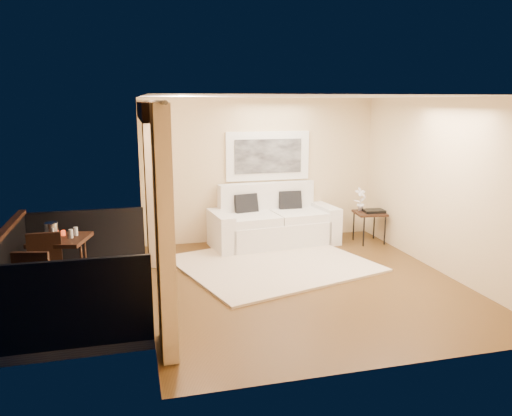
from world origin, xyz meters
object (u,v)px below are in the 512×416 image
object	(u,v)px
side_table	(370,215)
balcony_chair_near	(30,289)
orchid	(360,199)
ice_bucket	(51,230)
sofa	(272,223)
balcony_chair_far	(47,261)
bistro_table	(61,243)

from	to	relation	value
side_table	balcony_chair_near	distance (m)	6.09
orchid	ice_bucket	distance (m)	5.49
orchid	balcony_chair_near	size ratio (longest dim) A/B	0.46
sofa	balcony_chair_far	bearing A→B (deg)	-158.19
balcony_chair_far	ice_bucket	xyz separation A→B (m)	(0.05, 0.30, 0.35)
ice_bucket	sofa	bearing A→B (deg)	24.29
balcony_chair_far	ice_bucket	distance (m)	0.46
ice_bucket	side_table	bearing A→B (deg)	13.08
balcony_chair_near	ice_bucket	distance (m)	1.35
sofa	balcony_chair_far	xyz separation A→B (m)	(-3.67, -1.94, 0.17)
sofa	orchid	distance (m)	1.74
side_table	orchid	world-z (taller)	orchid
side_table	balcony_chair_near	size ratio (longest dim) A/B	0.62
side_table	orchid	size ratio (longest dim) A/B	1.34
bistro_table	balcony_chair_near	distance (m)	1.26
sofa	side_table	xyz separation A→B (m)	(1.81, -0.37, 0.14)
sofa	bistro_table	bearing A→B (deg)	-160.09
bistro_table	ice_bucket	world-z (taller)	ice_bucket
orchid	balcony_chair_far	bearing A→B (deg)	-162.19
bistro_table	ice_bucket	distance (m)	0.22
side_table	bistro_table	xyz separation A→B (m)	(-5.32, -1.33, 0.20)
orchid	bistro_table	world-z (taller)	orchid
side_table	orchid	distance (m)	0.35
bistro_table	ice_bucket	xyz separation A→B (m)	(-0.11, 0.07, 0.18)
balcony_chair_far	sofa	bearing A→B (deg)	-153.02
side_table	balcony_chair_near	xyz separation A→B (m)	(-5.52, -2.57, 0.03)
orchid	ice_bucket	bearing A→B (deg)	-165.05
sofa	ice_bucket	world-z (taller)	sofa
sofa	orchid	xyz separation A→B (m)	(1.68, -0.22, 0.42)
balcony_chair_near	ice_bucket	world-z (taller)	ice_bucket
side_table	balcony_chair_far	distance (m)	5.70
sofa	side_table	bearing A→B (deg)	-17.73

